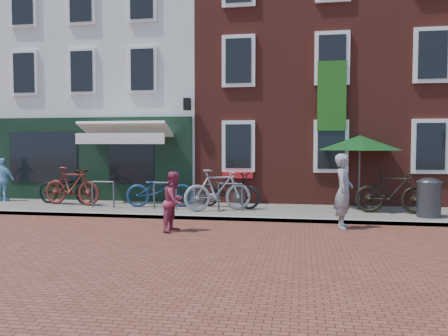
% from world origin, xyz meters
% --- Properties ---
extents(ground, '(80.00, 80.00, 0.00)m').
position_xyz_m(ground, '(0.00, 0.00, 0.00)').
color(ground, brown).
extents(sidewalk, '(24.00, 3.00, 0.10)m').
position_xyz_m(sidewalk, '(1.00, 1.50, 0.05)').
color(sidewalk, slate).
rests_on(sidewalk, ground).
extents(building_stucco, '(8.00, 8.00, 9.00)m').
position_xyz_m(building_stucco, '(-5.00, 7.00, 4.50)').
color(building_stucco, silver).
rests_on(building_stucco, ground).
extents(building_brick_mid, '(6.00, 8.00, 10.00)m').
position_xyz_m(building_brick_mid, '(2.00, 7.00, 5.00)').
color(building_brick_mid, maroon).
rests_on(building_brick_mid, ground).
extents(building_brick_right, '(6.00, 8.00, 10.00)m').
position_xyz_m(building_brick_right, '(8.00, 7.00, 5.00)').
color(building_brick_right, maroon).
rests_on(building_brick_right, ground).
extents(litter_bin, '(0.62, 0.62, 1.14)m').
position_xyz_m(litter_bin, '(5.97, 0.92, 0.69)').
color(litter_bin, '#38383B').
rests_on(litter_bin, sidewalk).
extents(parasol, '(2.52, 2.52, 2.34)m').
position_xyz_m(parasol, '(4.32, 2.36, 2.20)').
color(parasol, '#4C4C4F').
rests_on(parasol, sidewalk).
extents(woman, '(0.58, 0.75, 1.84)m').
position_xyz_m(woman, '(3.59, -0.60, 0.92)').
color(woman, gray).
rests_on(woman, ground).
extents(boy, '(0.66, 0.78, 1.42)m').
position_xyz_m(boy, '(-0.40, -1.67, 0.71)').
color(boy, '#97304C').
rests_on(boy, ground).
extents(cafe_person, '(0.90, 0.43, 1.49)m').
position_xyz_m(cafe_person, '(-7.64, 2.21, 0.85)').
color(cafe_person, '#8BC2E8').
rests_on(cafe_person, sidewalk).
extents(bicycle_0, '(2.17, 0.94, 1.11)m').
position_xyz_m(bicycle_0, '(-5.05, 1.83, 0.65)').
color(bicycle_0, black).
rests_on(bicycle_0, sidewalk).
extents(bicycle_1, '(2.11, 0.87, 1.23)m').
position_xyz_m(bicycle_1, '(-4.75, 1.61, 0.71)').
color(bicycle_1, '#5E1D16').
rests_on(bicycle_1, sidewalk).
extents(bicycle_2, '(2.21, 1.14, 1.11)m').
position_xyz_m(bicycle_2, '(-1.80, 1.64, 0.65)').
color(bicycle_2, navy).
rests_on(bicycle_2, sidewalk).
extents(bicycle_3, '(2.09, 1.40, 1.23)m').
position_xyz_m(bicycle_3, '(0.14, 1.11, 0.71)').
color(bicycle_3, '#959597').
rests_on(bicycle_3, sidewalk).
extents(bicycle_4, '(2.23, 1.31, 1.11)m').
position_xyz_m(bicycle_4, '(0.34, 1.81, 0.65)').
color(bicycle_4, black).
rests_on(bicycle_4, sidewalk).
extents(bicycle_5, '(2.08, 0.73, 1.23)m').
position_xyz_m(bicycle_5, '(5.12, 1.43, 0.71)').
color(bicycle_5, black).
rests_on(bicycle_5, sidewalk).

